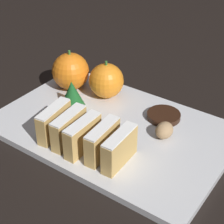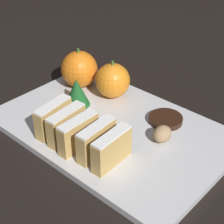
{
  "view_description": "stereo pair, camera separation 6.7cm",
  "coord_description": "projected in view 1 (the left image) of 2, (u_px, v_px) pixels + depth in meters",
  "views": [
    {
      "loc": [
        -0.46,
        -0.32,
        0.41
      ],
      "look_at": [
        0.0,
        0.0,
        0.04
      ],
      "focal_mm": 60.0,
      "sensor_mm": 36.0,
      "label": 1
    },
    {
      "loc": [
        -0.42,
        -0.38,
        0.41
      ],
      "look_at": [
        0.0,
        0.0,
        0.04
      ],
      "focal_mm": 60.0,
      "sensor_mm": 36.0,
      "label": 2
    }
  ],
  "objects": [
    {
      "name": "walnut",
      "position": [
        164.0,
        130.0,
        0.65
      ],
      "size": [
        0.04,
        0.03,
        0.03
      ],
      "color": "tan",
      "rests_on": "serving_platter"
    },
    {
      "name": "evergreen_sprig",
      "position": [
        72.0,
        94.0,
        0.73
      ],
      "size": [
        0.05,
        0.05,
        0.06
      ],
      "color": "#195623",
      "rests_on": "serving_platter"
    },
    {
      "name": "stollen_slice_front",
      "position": [
        120.0,
        149.0,
        0.59
      ],
      "size": [
        0.08,
        0.02,
        0.06
      ],
      "color": "tan",
      "rests_on": "serving_platter"
    },
    {
      "name": "stollen_slice_third",
      "position": [
        83.0,
        136.0,
        0.62
      ],
      "size": [
        0.08,
        0.02,
        0.06
      ],
      "color": "tan",
      "rests_on": "serving_platter"
    },
    {
      "name": "orange_near",
      "position": [
        106.0,
        81.0,
        0.76
      ],
      "size": [
        0.07,
        0.07,
        0.08
      ],
      "color": "orange",
      "rests_on": "serving_platter"
    },
    {
      "name": "serving_platter",
      "position": [
        112.0,
        128.0,
        0.69
      ],
      "size": [
        0.28,
        0.42,
        0.01
      ],
      "color": "silver",
      "rests_on": "ground_plane"
    },
    {
      "name": "chocolate_cookie",
      "position": [
        164.0,
        116.0,
        0.71
      ],
      "size": [
        0.06,
        0.06,
        0.01
      ],
      "color": "black",
      "rests_on": "serving_platter"
    },
    {
      "name": "stollen_slice_second",
      "position": [
        102.0,
        141.0,
        0.6
      ],
      "size": [
        0.08,
        0.03,
        0.06
      ],
      "color": "tan",
      "rests_on": "serving_platter"
    },
    {
      "name": "orange_far",
      "position": [
        71.0,
        71.0,
        0.79
      ],
      "size": [
        0.08,
        0.08,
        0.09
      ],
      "color": "orange",
      "rests_on": "serving_platter"
    },
    {
      "name": "ground_plane",
      "position": [
        112.0,
        131.0,
        0.7
      ],
      "size": [
        6.0,
        6.0,
        0.0
      ],
      "primitive_type": "plane",
      "color": "black"
    },
    {
      "name": "stollen_slice_fourth",
      "position": [
        69.0,
        128.0,
        0.63
      ],
      "size": [
        0.08,
        0.03,
        0.06
      ],
      "color": "tan",
      "rests_on": "serving_platter"
    },
    {
      "name": "stollen_slice_fifth",
      "position": [
        54.0,
        122.0,
        0.65
      ],
      "size": [
        0.08,
        0.03,
        0.06
      ],
      "color": "tan",
      "rests_on": "serving_platter"
    }
  ]
}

